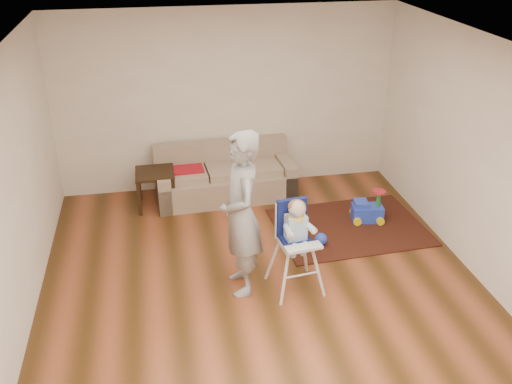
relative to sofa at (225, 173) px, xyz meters
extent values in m
plane|color=#442910|center=(0.11, -2.30, -0.39)|extent=(5.50, 5.50, 0.00)
cube|color=silver|center=(0.11, 0.45, 0.96)|extent=(5.00, 0.04, 2.70)
cube|color=silver|center=(-2.39, -2.30, 0.96)|extent=(0.04, 5.50, 2.70)
cube|color=silver|center=(2.61, -2.30, 0.96)|extent=(0.04, 5.50, 2.70)
cube|color=white|center=(0.11, -2.30, 2.31)|extent=(5.00, 5.50, 0.04)
cube|color=#AB1321|center=(-0.55, -0.05, 0.12)|extent=(0.47, 0.32, 0.04)
cube|color=black|center=(1.53, -1.23, -0.38)|extent=(2.05, 1.58, 0.02)
sphere|color=blue|center=(1.01, -1.61, -0.29)|extent=(0.16, 0.16, 0.16)
cylinder|color=blue|center=(0.40, -2.51, 0.61)|extent=(0.03, 0.12, 0.01)
imported|color=gray|center=(-0.12, -2.29, 0.55)|extent=(0.49, 0.71, 1.89)
camera|label=1|loc=(-0.95, -7.58, 3.51)|focal=40.00mm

